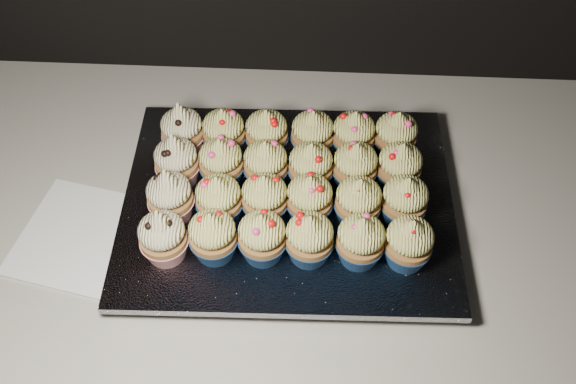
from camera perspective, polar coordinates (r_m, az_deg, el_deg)
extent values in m
cube|color=black|center=(1.34, -2.70, -13.45)|extent=(2.40, 0.60, 0.86)
cube|color=beige|center=(0.96, -3.69, -1.82)|extent=(2.44, 0.64, 0.04)
cube|color=white|center=(0.95, -17.73, -3.84)|extent=(0.20, 0.20, 0.00)
cube|color=black|center=(0.92, 0.00, -1.52)|extent=(0.43, 0.34, 0.02)
cube|color=silver|center=(0.91, 0.00, -0.87)|extent=(0.47, 0.37, 0.01)
cone|color=#B4191E|center=(0.85, -10.81, -4.84)|extent=(0.06, 0.06, 0.03)
ellipsoid|color=beige|center=(0.82, -11.20, -3.35)|extent=(0.06, 0.06, 0.04)
cone|color=beige|center=(0.80, -11.51, -2.18)|extent=(0.03, 0.03, 0.03)
cone|color=navy|center=(0.84, -6.55, -4.77)|extent=(0.06, 0.06, 0.03)
ellipsoid|color=#EFE778|center=(0.81, -6.79, -3.27)|extent=(0.06, 0.06, 0.04)
cone|color=#EFE778|center=(0.79, -6.94, -2.30)|extent=(0.03, 0.03, 0.02)
cone|color=navy|center=(0.84, -2.26, -4.91)|extent=(0.06, 0.06, 0.03)
ellipsoid|color=#EFE778|center=(0.81, -2.35, -3.40)|extent=(0.06, 0.06, 0.04)
cone|color=#EFE778|center=(0.79, -2.40, -2.43)|extent=(0.03, 0.03, 0.02)
cone|color=navy|center=(0.84, 1.88, -5.04)|extent=(0.06, 0.06, 0.03)
ellipsoid|color=#EFE778|center=(0.80, 1.95, -3.53)|extent=(0.06, 0.06, 0.04)
cone|color=#EFE778|center=(0.79, 1.99, -2.56)|extent=(0.03, 0.03, 0.02)
cone|color=navy|center=(0.84, 6.33, -5.19)|extent=(0.06, 0.06, 0.03)
ellipsoid|color=#EFE778|center=(0.81, 6.56, -3.70)|extent=(0.06, 0.06, 0.04)
cone|color=#EFE778|center=(0.79, 6.71, -2.73)|extent=(0.03, 0.03, 0.02)
cone|color=navy|center=(0.85, 10.46, -5.32)|extent=(0.06, 0.06, 0.03)
ellipsoid|color=#EFE778|center=(0.81, 10.84, -3.84)|extent=(0.06, 0.06, 0.04)
cone|color=#EFE778|center=(0.80, 11.08, -2.89)|extent=(0.03, 0.03, 0.02)
cone|color=#B4191E|center=(0.89, -10.22, -1.36)|extent=(0.06, 0.06, 0.03)
ellipsoid|color=beige|center=(0.86, -10.58, 0.19)|extent=(0.06, 0.06, 0.04)
cone|color=beige|center=(0.84, -10.85, 1.39)|extent=(0.03, 0.03, 0.03)
cone|color=navy|center=(0.88, -6.04, -1.60)|extent=(0.06, 0.06, 0.03)
ellipsoid|color=#EFE778|center=(0.85, -6.25, -0.04)|extent=(0.06, 0.06, 0.04)
cone|color=#EFE778|center=(0.83, -6.39, 0.96)|extent=(0.03, 0.03, 0.02)
cone|color=navy|center=(0.87, -2.04, -1.51)|extent=(0.06, 0.06, 0.03)
ellipsoid|color=#EFE778|center=(0.84, -2.12, 0.06)|extent=(0.06, 0.06, 0.04)
cone|color=#EFE778|center=(0.83, -2.16, 1.06)|extent=(0.03, 0.03, 0.02)
cone|color=navy|center=(0.87, 1.90, -1.57)|extent=(0.06, 0.06, 0.03)
ellipsoid|color=#EFE778|center=(0.84, 1.97, 0.00)|extent=(0.06, 0.06, 0.04)
cone|color=#EFE778|center=(0.82, 2.01, 1.00)|extent=(0.03, 0.03, 0.02)
cone|color=navy|center=(0.87, 6.12, -1.80)|extent=(0.06, 0.06, 0.03)
ellipsoid|color=#EFE778|center=(0.84, 6.34, -0.24)|extent=(0.06, 0.06, 0.04)
cone|color=#EFE778|center=(0.83, 6.47, 0.75)|extent=(0.03, 0.03, 0.02)
cone|color=navy|center=(0.88, 10.11, -1.68)|extent=(0.06, 0.06, 0.03)
ellipsoid|color=#EFE778|center=(0.85, 10.46, -0.14)|extent=(0.06, 0.06, 0.04)
cone|color=#EFE778|center=(0.84, 10.68, 0.85)|extent=(0.03, 0.03, 0.02)
cone|color=#B4191E|center=(0.93, -9.67, 1.72)|extent=(0.06, 0.06, 0.03)
ellipsoid|color=beige|center=(0.90, -9.99, 3.29)|extent=(0.06, 0.06, 0.04)
cone|color=beige|center=(0.88, -10.24, 4.52)|extent=(0.03, 0.03, 0.03)
cone|color=navy|center=(0.92, -5.84, 1.68)|extent=(0.06, 0.06, 0.03)
ellipsoid|color=#EFE778|center=(0.89, -6.04, 3.27)|extent=(0.06, 0.06, 0.04)
cone|color=#EFE778|center=(0.87, -6.16, 4.29)|extent=(0.03, 0.03, 0.02)
cone|color=navy|center=(0.91, -1.96, 1.51)|extent=(0.06, 0.06, 0.03)
ellipsoid|color=#EFE778|center=(0.88, -2.02, 3.11)|extent=(0.06, 0.06, 0.04)
cone|color=#EFE778|center=(0.87, -2.06, 4.13)|extent=(0.03, 0.03, 0.02)
cone|color=navy|center=(0.91, 1.99, 1.31)|extent=(0.06, 0.06, 0.03)
ellipsoid|color=#EFE778|center=(0.88, 2.06, 2.91)|extent=(0.06, 0.06, 0.04)
cone|color=#EFE778|center=(0.86, 2.10, 3.93)|extent=(0.03, 0.03, 0.02)
cone|color=navy|center=(0.91, 5.86, 1.32)|extent=(0.06, 0.06, 0.03)
ellipsoid|color=#EFE778|center=(0.88, 6.06, 2.91)|extent=(0.06, 0.06, 0.04)
cone|color=#EFE778|center=(0.87, 6.18, 3.92)|extent=(0.03, 0.03, 0.02)
cone|color=navy|center=(0.92, 9.69, 1.30)|extent=(0.06, 0.06, 0.03)
ellipsoid|color=#EFE778|center=(0.89, 10.01, 2.87)|extent=(0.06, 0.06, 0.04)
cone|color=#EFE778|center=(0.88, 10.21, 3.87)|extent=(0.03, 0.03, 0.02)
cone|color=#B4191E|center=(0.97, -9.19, 4.41)|extent=(0.06, 0.06, 0.03)
ellipsoid|color=beige|center=(0.94, -9.48, 6.00)|extent=(0.06, 0.06, 0.04)
cone|color=beige|center=(0.92, -9.70, 7.22)|extent=(0.03, 0.03, 0.03)
cone|color=navy|center=(0.96, -5.61, 4.33)|extent=(0.06, 0.06, 0.03)
ellipsoid|color=#EFE778|center=(0.93, -5.79, 5.93)|extent=(0.06, 0.06, 0.04)
cone|color=#EFE778|center=(0.91, -5.91, 6.95)|extent=(0.03, 0.03, 0.02)
cone|color=navy|center=(0.95, -1.87, 4.28)|extent=(0.06, 0.06, 0.03)
ellipsoid|color=#EFE778|center=(0.92, -1.94, 5.89)|extent=(0.06, 0.06, 0.04)
cone|color=#EFE778|center=(0.91, -1.97, 6.91)|extent=(0.03, 0.03, 0.02)
cone|color=navy|center=(0.95, 2.15, 4.19)|extent=(0.06, 0.06, 0.03)
ellipsoid|color=#EFE778|center=(0.92, 2.22, 5.80)|extent=(0.06, 0.06, 0.04)
cone|color=#EFE778|center=(0.91, 2.26, 6.82)|extent=(0.03, 0.03, 0.02)
cone|color=navy|center=(0.95, 5.74, 4.11)|extent=(0.06, 0.06, 0.03)
ellipsoid|color=#EFE778|center=(0.93, 5.92, 5.71)|extent=(0.06, 0.06, 0.04)
cone|color=#EFE778|center=(0.91, 6.04, 6.73)|extent=(0.03, 0.03, 0.02)
cone|color=navy|center=(0.96, 9.37, 4.03)|extent=(0.06, 0.06, 0.03)
ellipsoid|color=#EFE778|center=(0.93, 9.66, 5.62)|extent=(0.06, 0.06, 0.04)
cone|color=#EFE778|center=(0.92, 9.85, 6.62)|extent=(0.03, 0.03, 0.02)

